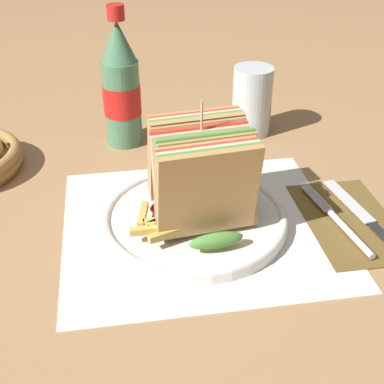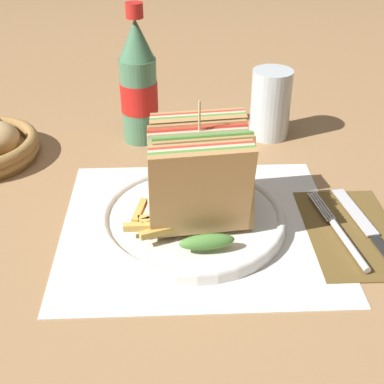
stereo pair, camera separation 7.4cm
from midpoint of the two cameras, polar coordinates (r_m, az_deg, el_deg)
name	(u,v)px [view 2 (the right image)]	position (r m, az deg, el deg)	size (l,w,h in m)	color
ground_plane	(198,218)	(0.75, 3.43, -2.93)	(4.00, 4.00, 0.00)	#9E754C
placemat	(198,226)	(0.74, 3.48, -3.76)	(0.37, 0.33, 0.00)	silver
plate_main	(193,218)	(0.74, 2.93, -2.88)	(0.26, 0.26, 0.02)	white
club_sandwich	(201,175)	(0.70, 4.01, 1.73)	(0.14, 0.18, 0.17)	tan
fries_pile	(159,221)	(0.70, -0.49, -3.19)	(0.09, 0.09, 0.02)	gold
ketchup_blob	(161,206)	(0.73, -0.47, -1.62)	(0.03, 0.03, 0.01)	maroon
napkin	(352,231)	(0.77, 19.35, -4.08)	(0.12, 0.20, 0.00)	brown
fork	(343,236)	(0.74, 18.53, -4.53)	(0.04, 0.18, 0.01)	silver
knife	(369,230)	(0.77, 20.96, -3.87)	(0.04, 0.19, 0.00)	black
coke_bottle_near	(138,85)	(0.93, -3.44, 11.29)	(0.06, 0.06, 0.24)	#4C7F5B
glass_near	(270,108)	(0.97, 10.52, 8.70)	(0.07, 0.07, 0.12)	silver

